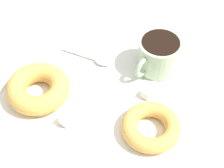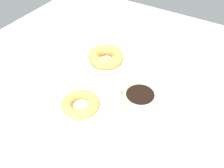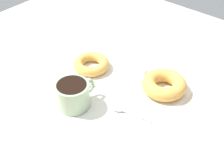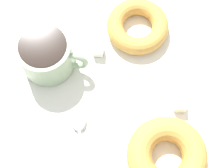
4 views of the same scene
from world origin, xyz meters
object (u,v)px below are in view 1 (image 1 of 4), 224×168
(donut_near_cup, at_px, (38,88))
(donut_far, at_px, (151,127))
(spoon, at_px, (97,59))
(sugar_cube, at_px, (65,120))
(sugar_cube_extra, at_px, (148,92))
(coffee_cup, at_px, (159,54))

(donut_near_cup, relative_size, donut_far, 1.14)
(donut_near_cup, relative_size, spoon, 1.07)
(donut_far, distance_m, sugar_cube, 0.15)
(donut_far, relative_size, sugar_cube, 5.73)
(sugar_cube, bearing_deg, donut_far, -60.99)
(spoon, bearing_deg, donut_far, -114.27)
(spoon, xyz_separation_m, sugar_cube_extra, (-0.02, -0.13, 0.00))
(donut_near_cup, bearing_deg, donut_far, -75.99)
(donut_far, distance_m, spoon, 0.20)
(sugar_cube, bearing_deg, donut_near_cup, 76.31)
(donut_far, height_order, spoon, donut_far)
(coffee_cup, bearing_deg, donut_near_cup, 143.77)
(coffee_cup, relative_size, sugar_cube_extra, 6.62)
(donut_near_cup, bearing_deg, sugar_cube, -103.69)
(sugar_cube, bearing_deg, spoon, 16.95)
(coffee_cup, xyz_separation_m, donut_far, (-0.14, -0.07, -0.02))
(coffee_cup, height_order, spoon, coffee_cup)
(sugar_cube, distance_m, sugar_cube_extra, 0.17)
(donut_near_cup, xyz_separation_m, spoon, (0.14, -0.04, -0.01))
(donut_far, height_order, sugar_cube, donut_far)
(donut_near_cup, relative_size, sugar_cube, 6.54)
(coffee_cup, distance_m, donut_near_cup, 0.25)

